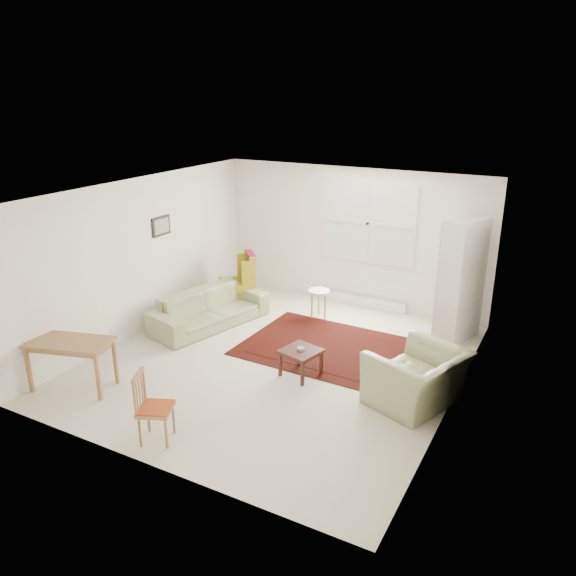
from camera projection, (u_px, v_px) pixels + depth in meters
The scene contains 10 objects.
room at pixel (286, 276), 7.99m from camera, with size 5.04×5.54×2.51m.
rug at pixel (342, 351), 8.55m from camera, with size 3.02×1.94×0.03m, color black, non-canonical shape.
sofa at pixel (209, 302), 9.37m from camera, with size 2.05×0.80×0.83m, color #8F9563.
armchair at pixel (417, 373), 7.01m from camera, with size 1.11×0.97×0.87m, color #8F9563.
wingback_chair at pixel (236, 280), 10.15m from camera, with size 0.59×0.62×1.02m, color #AFA01A, non-canonical shape.
coffee_table at pixel (301, 362), 7.78m from camera, with size 0.48×0.48×0.40m, color #3C1912, non-canonical shape.
stool at pixel (319, 303), 9.76m from camera, with size 0.38×0.38×0.51m, color white, non-canonical shape.
cabinet at pixel (461, 280), 8.73m from camera, with size 0.41×0.78×1.94m, color silver, non-canonical shape.
desk at pixel (73, 364), 7.42m from camera, with size 1.08×0.54×0.68m, color olive, non-canonical shape.
desk_chair at pixel (155, 407), 6.28m from camera, with size 0.37×0.37×0.84m, color olive, non-canonical shape.
Camera 1 is at (3.64, -6.45, 3.80)m, focal length 35.00 mm.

